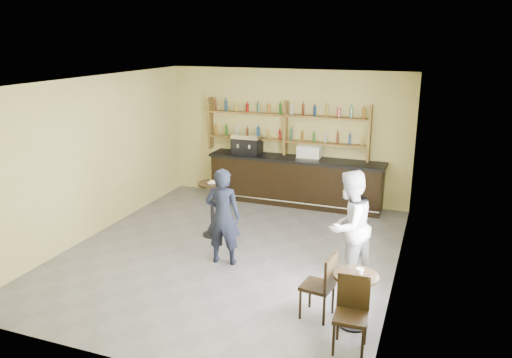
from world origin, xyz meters
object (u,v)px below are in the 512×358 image
(pedestal_table, at_px, (212,209))
(chair_west, at_px, (317,285))
(chair_south, at_px, (351,316))
(espresso_machine, at_px, (247,144))
(bar_counter, at_px, (295,181))
(pastry_case, at_px, (310,152))
(man_main, at_px, (223,217))
(patron_second, at_px, (349,226))
(cafe_table, at_px, (355,300))

(pedestal_table, height_order, chair_west, pedestal_table)
(chair_south, bearing_deg, pedestal_table, 135.90)
(espresso_machine, xyz_separation_m, chair_south, (3.56, -5.42, -0.90))
(bar_counter, xyz_separation_m, pastry_case, (0.34, 0.00, 0.74))
(man_main, height_order, patron_second, patron_second)
(man_main, xyz_separation_m, chair_south, (2.61, -1.82, -0.38))
(man_main, xyz_separation_m, cafe_table, (2.56, -1.22, -0.48))
(pastry_case, xyz_separation_m, chair_south, (1.98, -5.42, -0.82))
(espresso_machine, height_order, chair_west, espresso_machine)
(pastry_case, relative_size, cafe_table, 0.70)
(pastry_case, xyz_separation_m, pedestal_table, (-1.36, -2.52, -0.75))
(chair_south, relative_size, patron_second, 0.53)
(cafe_table, distance_m, patron_second, 1.54)
(pastry_case, height_order, chair_west, pastry_case)
(cafe_table, height_order, patron_second, patron_second)
(chair_west, bearing_deg, bar_counter, -152.18)
(bar_counter, distance_m, espresso_machine, 1.49)
(chair_west, bearing_deg, chair_south, 50.71)
(man_main, distance_m, chair_west, 2.36)
(bar_counter, distance_m, cafe_table, 5.33)
(pedestal_table, bearing_deg, cafe_table, -34.96)
(cafe_table, xyz_separation_m, chair_south, (0.05, -0.60, 0.10))
(pedestal_table, xyz_separation_m, man_main, (0.73, -1.07, 0.32))
(chair_south, bearing_deg, cafe_table, 91.64)
(patron_second, bearing_deg, espresso_machine, -110.95)
(man_main, bearing_deg, espresso_machine, -82.17)
(chair_west, bearing_deg, cafe_table, 92.81)
(pastry_case, xyz_separation_m, cafe_table, (1.93, -4.82, -0.92))
(espresso_machine, distance_m, chair_west, 5.68)
(espresso_machine, relative_size, patron_second, 0.36)
(espresso_machine, xyz_separation_m, chair_west, (2.96, -4.77, -0.90))
(bar_counter, relative_size, chair_south, 4.26)
(pedestal_table, bearing_deg, chair_south, -40.98)
(espresso_machine, bearing_deg, pedestal_table, -83.51)
(espresso_machine, height_order, pedestal_table, espresso_machine)
(cafe_table, relative_size, chair_south, 0.80)
(pastry_case, distance_m, chair_south, 5.82)
(chair_south, bearing_deg, espresso_machine, 120.21)
(patron_second, bearing_deg, pastry_case, -129.03)
(patron_second, bearing_deg, pedestal_table, -80.77)
(patron_second, bearing_deg, cafe_table, 41.08)
(pastry_case, relative_size, chair_west, 0.56)
(chair_west, distance_m, patron_second, 1.43)
(chair_west, bearing_deg, espresso_machine, -140.13)
(bar_counter, distance_m, chair_south, 5.89)
(chair_south, bearing_deg, man_main, 141.94)
(pedestal_table, relative_size, man_main, 0.64)
(chair_west, xyz_separation_m, patron_second, (0.19, 1.34, 0.45))
(pedestal_table, height_order, patron_second, patron_second)
(bar_counter, relative_size, pedestal_table, 3.76)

